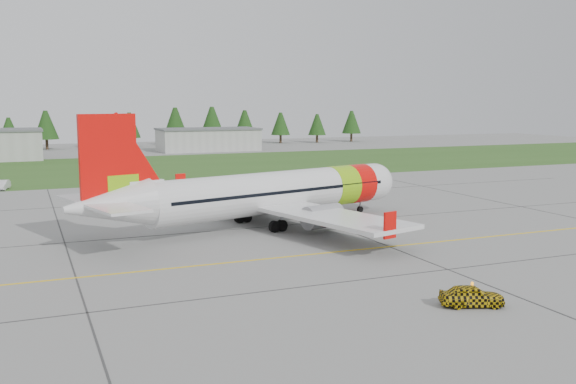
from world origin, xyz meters
name	(u,v)px	position (x,y,z in m)	size (l,w,h in m)	color
ground	(323,285)	(0.00, 0.00, 0.00)	(320.00, 320.00, 0.00)	gray
aircraft	(269,193)	(4.02, 20.52, 3.19)	(35.79, 33.73, 11.06)	silver
follow_me_car	(473,275)	(6.15, -7.49, 1.89)	(1.52, 1.29, 3.78)	yellow
service_van	(2,175)	(-20.74, 58.89, 2.00)	(1.39, 1.32, 4.00)	beige
grass_strip	(129,168)	(0.00, 82.00, 0.01)	(320.00, 50.00, 0.03)	#30561E
taxi_guideline	(278,258)	(0.00, 8.00, 0.01)	(120.00, 0.25, 0.02)	gold
hangar_east	(208,140)	(25.00, 118.00, 2.60)	(24.00, 12.00, 5.20)	#A8A8A3
treeline	(95,129)	(0.00, 138.00, 5.00)	(160.00, 8.00, 10.00)	#1C3F14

